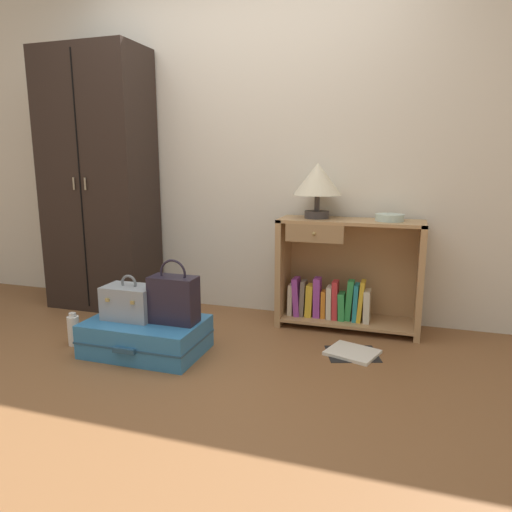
{
  "coord_description": "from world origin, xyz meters",
  "views": [
    {
      "loc": [
        1.16,
        -1.93,
        1.15
      ],
      "look_at": [
        0.25,
        0.89,
        0.55
      ],
      "focal_mm": 32.75,
      "sensor_mm": 36.0,
      "label": 1
    }
  ],
  "objects_px": {
    "bowl": "(390,218)",
    "bottle": "(74,330)",
    "open_book_on_floor": "(352,353)",
    "train_case": "(130,302)",
    "table_lamp": "(318,181)",
    "wardrobe": "(99,182)",
    "handbag": "(174,299)",
    "bookshelf": "(344,277)",
    "suitcase_large": "(146,336)"
  },
  "relations": [
    {
      "from": "table_lamp",
      "to": "bowl",
      "type": "height_order",
      "value": "table_lamp"
    },
    {
      "from": "wardrobe",
      "to": "bottle",
      "type": "xyz_separation_m",
      "value": [
        0.33,
        -0.81,
        -0.89
      ]
    },
    {
      "from": "table_lamp",
      "to": "bookshelf",
      "type": "bearing_deg",
      "value": -1.84
    },
    {
      "from": "bookshelf",
      "to": "table_lamp",
      "type": "bearing_deg",
      "value": 178.16
    },
    {
      "from": "bookshelf",
      "to": "suitcase_large",
      "type": "bearing_deg",
      "value": -142.43
    },
    {
      "from": "handbag",
      "to": "open_book_on_floor",
      "type": "relative_size",
      "value": 1.04
    },
    {
      "from": "bottle",
      "to": "bowl",
      "type": "bearing_deg",
      "value": 24.98
    },
    {
      "from": "train_case",
      "to": "bottle",
      "type": "xyz_separation_m",
      "value": [
        -0.4,
        -0.05,
        -0.21
      ]
    },
    {
      "from": "wardrobe",
      "to": "bookshelf",
      "type": "bearing_deg",
      "value": 1.91
    },
    {
      "from": "open_book_on_floor",
      "to": "train_case",
      "type": "bearing_deg",
      "value": -165.1
    },
    {
      "from": "bookshelf",
      "to": "bowl",
      "type": "bearing_deg",
      "value": -0.86
    },
    {
      "from": "bookshelf",
      "to": "bowl",
      "type": "xyz_separation_m",
      "value": [
        0.28,
        -0.0,
        0.43
      ]
    },
    {
      "from": "table_lamp",
      "to": "handbag",
      "type": "xyz_separation_m",
      "value": [
        -0.69,
        -0.82,
        -0.67
      ]
    },
    {
      "from": "table_lamp",
      "to": "bottle",
      "type": "bearing_deg",
      "value": -147.45
    },
    {
      "from": "bowl",
      "to": "train_case",
      "type": "bearing_deg",
      "value": -150.78
    },
    {
      "from": "train_case",
      "to": "bottle",
      "type": "height_order",
      "value": "train_case"
    },
    {
      "from": "suitcase_large",
      "to": "table_lamp",
      "type": "bearing_deg",
      "value": 43.73
    },
    {
      "from": "bottle",
      "to": "handbag",
      "type": "bearing_deg",
      "value": 5.1
    },
    {
      "from": "open_book_on_floor",
      "to": "suitcase_large",
      "type": "bearing_deg",
      "value": -163.59
    },
    {
      "from": "bookshelf",
      "to": "train_case",
      "type": "relative_size",
      "value": 3.14
    },
    {
      "from": "bowl",
      "to": "bottle",
      "type": "distance_m",
      "value": 2.18
    },
    {
      "from": "bottle",
      "to": "table_lamp",
      "type": "bearing_deg",
      "value": 32.55
    },
    {
      "from": "bowl",
      "to": "handbag",
      "type": "relative_size",
      "value": 0.48
    },
    {
      "from": "bookshelf",
      "to": "train_case",
      "type": "height_order",
      "value": "bookshelf"
    },
    {
      "from": "wardrobe",
      "to": "bowl",
      "type": "distance_m",
      "value": 2.21
    },
    {
      "from": "suitcase_large",
      "to": "bottle",
      "type": "height_order",
      "value": "bottle"
    },
    {
      "from": "table_lamp",
      "to": "handbag",
      "type": "relative_size",
      "value": 0.98
    },
    {
      "from": "table_lamp",
      "to": "train_case",
      "type": "xyz_separation_m",
      "value": [
        -0.99,
        -0.84,
        -0.71
      ]
    },
    {
      "from": "bookshelf",
      "to": "train_case",
      "type": "xyz_separation_m",
      "value": [
        -1.19,
        -0.83,
        -0.05
      ]
    },
    {
      "from": "wardrobe",
      "to": "open_book_on_floor",
      "type": "bearing_deg",
      "value": -11.49
    },
    {
      "from": "train_case",
      "to": "suitcase_large",
      "type": "bearing_deg",
      "value": -3.42
    },
    {
      "from": "suitcase_large",
      "to": "bottle",
      "type": "xyz_separation_m",
      "value": [
        -0.5,
        -0.04,
        -0.0
      ]
    },
    {
      "from": "bottle",
      "to": "bookshelf",
      "type": "bearing_deg",
      "value": 28.88
    },
    {
      "from": "wardrobe",
      "to": "bowl",
      "type": "xyz_separation_m",
      "value": [
        2.2,
        0.06,
        -0.2
      ]
    },
    {
      "from": "bottle",
      "to": "suitcase_large",
      "type": "bearing_deg",
      "value": 4.56
    },
    {
      "from": "suitcase_large",
      "to": "open_book_on_floor",
      "type": "bearing_deg",
      "value": 16.41
    },
    {
      "from": "bowl",
      "to": "train_case",
      "type": "height_order",
      "value": "bowl"
    },
    {
      "from": "open_book_on_floor",
      "to": "bowl",
      "type": "bearing_deg",
      "value": 71.59
    },
    {
      "from": "handbag",
      "to": "bowl",
      "type": "bearing_deg",
      "value": 34.43
    },
    {
      "from": "table_lamp",
      "to": "bowl",
      "type": "relative_size",
      "value": 2.04
    },
    {
      "from": "suitcase_large",
      "to": "bottle",
      "type": "bearing_deg",
      "value": -175.44
    },
    {
      "from": "wardrobe",
      "to": "open_book_on_floor",
      "type": "distance_m",
      "value": 2.3
    },
    {
      "from": "bowl",
      "to": "open_book_on_floor",
      "type": "xyz_separation_m",
      "value": [
        -0.16,
        -0.47,
        -0.78
      ]
    },
    {
      "from": "bookshelf",
      "to": "table_lamp",
      "type": "distance_m",
      "value": 0.69
    },
    {
      "from": "wardrobe",
      "to": "train_case",
      "type": "distance_m",
      "value": 1.26
    },
    {
      "from": "table_lamp",
      "to": "train_case",
      "type": "relative_size",
      "value": 1.22
    },
    {
      "from": "bowl",
      "to": "bottle",
      "type": "bearing_deg",
      "value": -155.02
    },
    {
      "from": "handbag",
      "to": "bookshelf",
      "type": "bearing_deg",
      "value": 42.17
    },
    {
      "from": "wardrobe",
      "to": "open_book_on_floor",
      "type": "xyz_separation_m",
      "value": [
        2.04,
        -0.41,
        -0.98
      ]
    },
    {
      "from": "bottle",
      "to": "open_book_on_floor",
      "type": "distance_m",
      "value": 1.76
    }
  ]
}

